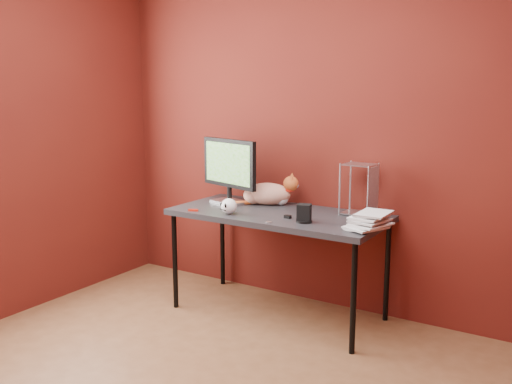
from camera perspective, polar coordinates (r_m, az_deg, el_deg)
The scene contains 11 objects.
room at distance 2.70m, azimuth -9.56°, elevation 6.66°, with size 3.52×3.52×2.61m.
desk at distance 4.01m, azimuth 2.25°, elevation -2.74°, with size 1.50×0.70×0.75m.
monitor at distance 4.26m, azimuth -2.70°, elevation 2.45°, with size 0.55×0.24×0.48m.
cat at distance 4.23m, azimuth 1.22°, elevation -0.15°, with size 0.46×0.34×0.24m.
skull_mug at distance 3.93m, azimuth -2.74°, elevation -1.42°, with size 0.11×0.12×0.11m.
speaker at distance 3.70m, azimuth 4.83°, elevation -2.20°, with size 0.10×0.10×0.12m.
book_stack at distance 3.55m, azimuth 10.48°, elevation 6.25°, with size 0.26×0.30×1.23m.
wire_rack at distance 3.95m, azimuth 10.25°, elevation 0.29°, with size 0.22×0.18×0.36m.
pocket_knife at distance 4.05m, azimuth -6.29°, elevation -1.82°, with size 0.07×0.02×0.01m, color #A7190C.
black_gadget at distance 3.81m, azimuth 3.18°, elevation -2.48°, with size 0.05×0.03×0.02m, color black.
washer at distance 3.70m, azimuth 1.30°, elevation -3.02°, with size 0.04×0.04×0.00m, color #AAAAAF.
Camera 1 is at (1.79, -2.01, 1.62)m, focal length 40.00 mm.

